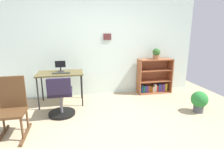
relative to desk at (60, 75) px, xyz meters
The scene contains 10 objects.
ground_plane 1.98m from the desk, 62.36° to the right, with size 6.24×6.24×0.00m, color tan.
wall_back 1.17m from the desk, 29.91° to the left, with size 5.20×0.12×2.57m.
desk is the anchor object (origin of this frame).
monitor 0.21m from the desk, 84.94° to the left, with size 0.23×0.15×0.25m.
keyboard 0.12m from the desk, 74.13° to the right, with size 0.38×0.11×0.02m, color #2A2C25.
office_chair 0.72m from the desk, 87.31° to the right, with size 0.52×0.55×0.81m.
rocking_chair 1.34m from the desk, 120.33° to the right, with size 0.42×0.64×0.94m.
bookshelf_low 2.42m from the desk, ahead, with size 0.91×0.30×0.91m.
potted_plant_on_shelf 2.44m from the desk, ahead, with size 0.19×0.19×0.28m.
potted_plant_floor 2.99m from the desk, 20.71° to the right, with size 0.33×0.33×0.44m.
Camera 1 is at (-0.53, -2.35, 1.62)m, focal length 28.65 mm.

